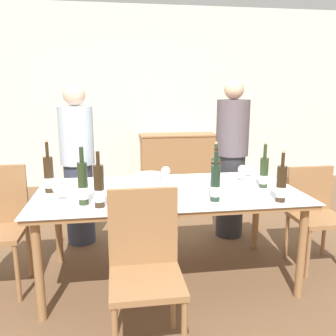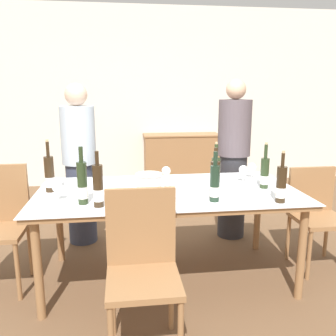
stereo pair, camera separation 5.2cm
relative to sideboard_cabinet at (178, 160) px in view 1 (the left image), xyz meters
name	(u,v)px [view 1 (the left image)]	position (x,y,z in m)	size (l,w,h in m)	color
ground_plane	(168,277)	(-0.60, -2.87, -0.42)	(12.00, 12.00, 0.00)	brown
back_wall	(139,98)	(-0.60, 0.29, 0.98)	(8.00, 0.10, 2.80)	silver
sideboard_cabinet	(178,160)	(0.00, 0.00, 0.00)	(1.21, 0.46, 0.84)	#996B42
dining_table	(168,198)	(-0.60, -2.87, 0.27)	(2.04, 1.05, 0.75)	#996B42
ice_bucket	(150,185)	(-0.76, -3.06, 0.43)	(0.19, 0.19, 0.19)	white
wine_bottle_0	(215,184)	(-0.30, -3.19, 0.46)	(0.07, 0.07, 0.36)	#1E3323
wine_bottle_1	(215,180)	(-0.27, -3.08, 0.46)	(0.07, 0.07, 0.37)	#332314
wine_bottle_2	(264,173)	(0.18, -2.90, 0.45)	(0.07, 0.07, 0.37)	#28381E
wine_bottle_3	(215,173)	(-0.21, -2.87, 0.46)	(0.07, 0.07, 0.38)	#28381E
wine_bottle_4	(99,187)	(-1.11, -3.20, 0.47)	(0.07, 0.07, 0.38)	#332314
wine_bottle_5	(281,185)	(0.15, -3.27, 0.45)	(0.07, 0.07, 0.37)	#332314
wine_bottle_6	(49,175)	(-1.51, -2.78, 0.46)	(0.07, 0.07, 0.41)	#332314
wine_bottle_7	(83,184)	(-1.22, -3.13, 0.47)	(0.07, 0.07, 0.40)	#28381E
wine_glass_0	(57,189)	(-1.41, -3.03, 0.42)	(0.08, 0.08, 0.14)	white
wine_glass_1	(166,172)	(-0.58, -2.66, 0.43)	(0.07, 0.07, 0.15)	white
wine_glass_2	(251,167)	(0.20, -2.57, 0.42)	(0.08, 0.08, 0.14)	white
wine_glass_3	(168,184)	(-0.61, -3.00, 0.42)	(0.07, 0.07, 0.13)	white
wine_glass_4	(242,170)	(0.08, -2.70, 0.43)	(0.08, 0.08, 0.15)	white
chair_near_front	(145,260)	(-0.85, -3.62, 0.13)	(0.42, 0.42, 0.96)	#996B42
chair_right_end	(314,209)	(0.72, -2.79, 0.08)	(0.42, 0.42, 0.86)	#996B42
person_host	(78,166)	(-1.37, -2.03, 0.38)	(0.33, 0.33, 1.59)	#383F56
person_guest_left	(231,160)	(0.18, -2.09, 0.40)	(0.33, 0.33, 1.63)	#2D2D33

